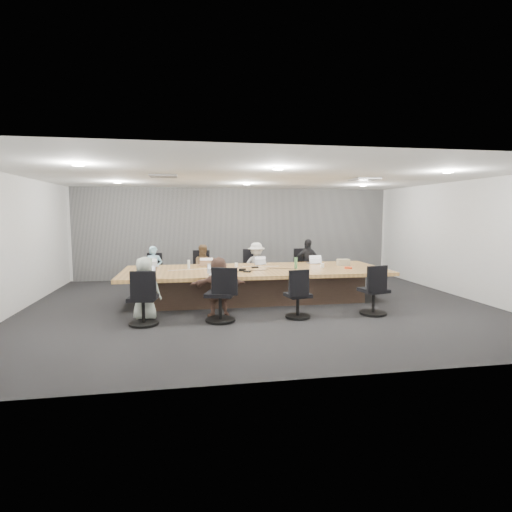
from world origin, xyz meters
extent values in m
cube|color=black|center=(0.00, 0.00, 0.00)|extent=(10.00, 8.00, 0.00)
cube|color=white|center=(0.00, 0.00, 2.80)|extent=(10.00, 8.00, 0.00)
cube|color=silver|center=(0.00, 4.00, 1.40)|extent=(10.00, 0.00, 2.80)
cube|color=silver|center=(0.00, -4.00, 1.40)|extent=(10.00, 0.00, 2.80)
cube|color=silver|center=(-5.00, 0.00, 1.40)|extent=(0.00, 8.00, 2.80)
cube|color=silver|center=(5.00, 0.00, 1.40)|extent=(0.00, 8.00, 2.80)
cube|color=slate|center=(0.00, 3.92, 1.40)|extent=(9.80, 0.04, 2.80)
cube|color=#473328|center=(0.00, 0.50, 0.33)|extent=(4.80, 1.40, 0.66)
cube|color=tan|center=(0.00, 0.50, 0.70)|extent=(6.00, 2.20, 0.08)
imported|color=#8EC4DC|center=(-2.39, 1.85, 0.60)|extent=(0.44, 0.30, 1.19)
cube|color=#B2B2B7|center=(-2.39, 1.30, 0.75)|extent=(0.36, 0.28, 0.02)
imported|color=brown|center=(-1.12, 1.85, 0.61)|extent=(0.63, 0.51, 1.21)
cube|color=#8C6647|center=(-1.12, 1.30, 0.75)|extent=(0.38, 0.30, 0.02)
imported|color=#B5B6B5|center=(0.26, 1.85, 0.62)|extent=(0.87, 0.59, 1.25)
cube|color=#B2B2B7|center=(0.26, 1.30, 0.75)|extent=(0.32, 0.24, 0.02)
imported|color=black|center=(1.67, 1.85, 0.66)|extent=(0.82, 0.43, 1.33)
cube|color=#B2B2B7|center=(1.67, 1.30, 0.75)|extent=(0.33, 0.23, 0.02)
imported|color=#99A497|center=(-2.35, -0.85, 0.61)|extent=(0.67, 0.52, 1.21)
cube|color=#B2B2B7|center=(-2.35, -0.30, 0.75)|extent=(0.34, 0.25, 0.02)
imported|color=brown|center=(-0.96, -0.85, 0.59)|extent=(1.12, 0.40, 1.19)
cube|color=#B2B2B7|center=(-0.96, -0.30, 0.75)|extent=(0.34, 0.26, 0.02)
cylinder|color=#467F49|center=(-2.38, 0.75, 0.87)|extent=(0.08, 0.08, 0.25)
cylinder|color=#467F49|center=(0.93, 0.37, 0.87)|extent=(0.09, 0.09, 0.27)
cylinder|color=silver|center=(-1.52, 0.82, 0.84)|extent=(0.07, 0.07, 0.21)
cylinder|color=white|center=(-0.39, 0.88, 0.79)|extent=(0.10, 0.10, 0.10)
cylinder|color=white|center=(1.61, 0.45, 0.79)|extent=(0.08, 0.08, 0.10)
cylinder|color=brown|center=(-2.27, 0.48, 0.79)|extent=(0.09, 0.09, 0.10)
cube|color=black|center=(-0.26, 0.01, 0.76)|extent=(0.18, 0.15, 0.03)
cube|color=black|center=(0.02, 0.68, 0.76)|extent=(0.16, 0.11, 0.03)
cube|color=black|center=(-0.35, 0.18, 0.77)|extent=(0.16, 0.05, 0.06)
cube|color=tan|center=(2.25, 0.74, 0.82)|extent=(0.29, 0.18, 0.16)
cube|color=red|center=(2.14, 0.18, 0.76)|extent=(0.21, 0.18, 0.04)
camera|label=1|loc=(-1.55, -8.52, 2.02)|focal=28.00mm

